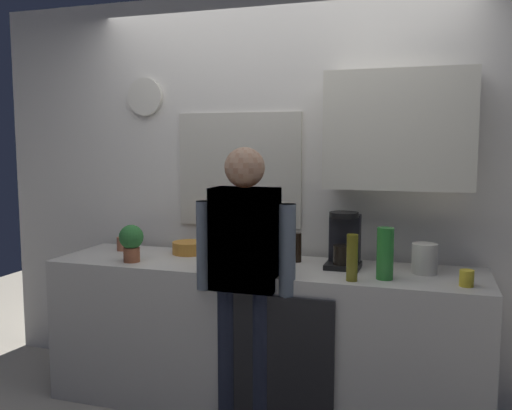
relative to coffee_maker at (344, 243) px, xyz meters
The scene contains 16 objects.
kitchen_counter 0.77m from the coffee_maker, behind, with size 2.61×0.64×0.89m, color beige.
dishwasher_panel 0.80m from the coffee_maker, 121.75° to the right, with size 0.56×0.02×0.80m, color black.
back_wall_assembly 0.59m from the coffee_maker, 140.68° to the left, with size 4.21×0.42×2.60m.
coffee_maker is the anchor object (origin of this frame).
bottle_olive_oil 0.33m from the coffee_maker, 73.86° to the right, with size 0.06×0.06×0.25m, color olive.
bottle_dark_sauce 0.31m from the coffee_maker, 169.72° to the left, with size 0.06×0.06×0.18m, color black.
bottle_green_wine 0.69m from the coffee_maker, 169.78° to the right, with size 0.07×0.07×0.30m, color #195923.
bottle_clear_soda 0.34m from the coffee_maker, 41.13° to the right, with size 0.09×0.09×0.28m, color #2D8C33.
cup_terracotta_mug 1.52m from the coffee_maker, behind, with size 0.08×0.08×0.09m, color #B26647.
cup_yellow_cup 0.72m from the coffee_maker, 20.32° to the right, with size 0.07×0.07×0.09m, color yellow.
cup_blue_mug 0.68m from the coffee_maker, 157.97° to the right, with size 0.08×0.08×0.10m, color #3351B2.
mixing_bowl 1.04m from the coffee_maker, behind, with size 0.22×0.22×0.08m, color orange.
potted_plant 1.29m from the coffee_maker, 168.64° to the right, with size 0.15×0.15×0.23m.
storage_canister 0.46m from the coffee_maker, ahead, with size 0.14×0.14×0.17m, color silver.
person_at_sink 0.63m from the coffee_maker, 141.56° to the right, with size 0.57×0.22×1.60m.
person_guest 0.63m from the coffee_maker, 141.56° to the right, with size 0.57×0.22×1.60m.
Camera 1 is at (0.95, -2.77, 1.62)m, focal length 38.17 mm.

